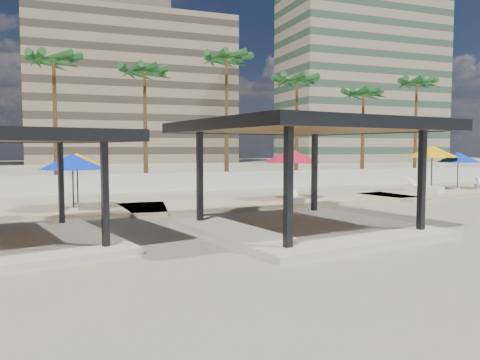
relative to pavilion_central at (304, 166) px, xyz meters
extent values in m
plane|color=tan|center=(0.60, 0.66, -2.28)|extent=(200.00, 200.00, 0.00)
cube|color=#C6B284|center=(2.60, 7.66, -2.22)|extent=(16.24, 5.11, 0.24)
cube|color=#C6B284|center=(16.60, 9.16, -2.22)|extent=(16.49, 7.75, 0.24)
cube|color=silver|center=(0.60, 16.66, -1.68)|extent=(56.00, 0.30, 1.20)
cube|color=#847259|center=(4.60, 78.66, 11.72)|extent=(38.00, 16.00, 28.00)
cube|color=#595147|center=(4.60, 78.66, 26.92)|extent=(13.30, 9.60, 2.40)
cube|color=gray|center=(48.60, 66.66, 14.72)|extent=(32.00, 15.00, 34.00)
cube|color=beige|center=(0.00, 0.00, -2.17)|extent=(8.36, 8.36, 0.22)
cube|color=black|center=(-2.18, -3.17, -0.43)|extent=(0.23, 0.23, 3.26)
cube|color=black|center=(-3.17, 2.18, -0.43)|extent=(0.23, 0.23, 3.26)
cube|color=black|center=(3.17, -2.18, -0.43)|extent=(0.23, 0.23, 3.26)
cube|color=black|center=(2.18, 3.17, -0.43)|extent=(0.23, 0.23, 3.26)
cube|color=brown|center=(0.00, 0.00, 1.35)|extent=(8.61, 8.61, 0.30)
cube|color=black|center=(0.67, -3.64, 1.35)|extent=(7.41, 1.49, 0.37)
cube|color=black|center=(-0.67, 3.64, 1.35)|extent=(7.41, 1.49, 0.37)
cube|color=black|center=(-3.64, -0.67, 1.35)|extent=(1.49, 7.41, 0.37)
cube|color=black|center=(3.64, 0.67, 1.35)|extent=(1.49, 7.41, 0.37)
cube|color=black|center=(-6.79, -1.19, -0.63)|extent=(0.21, 0.21, 2.91)
cube|color=black|center=(-7.97, 3.52, -0.63)|extent=(0.21, 0.21, 2.91)
cube|color=black|center=(-8.93, -2.63, 0.96)|extent=(6.53, 1.74, 0.33)
cube|color=black|center=(-6.53, 1.38, 0.96)|extent=(1.74, 6.53, 0.33)
cylinder|color=beige|center=(-7.30, 9.06, -2.04)|extent=(0.48, 0.48, 0.12)
cylinder|color=#262628|center=(-7.30, 9.06, -0.95)|extent=(0.07, 0.07, 2.30)
cone|color=#FFB508|center=(-7.30, 9.06, 0.04)|extent=(3.59, 3.59, 0.67)
cylinder|color=beige|center=(3.36, 7.70, -2.04)|extent=(0.52, 0.52, 0.12)
cylinder|color=#262628|center=(3.36, 7.70, -0.85)|extent=(0.07, 0.07, 2.49)
cone|color=red|center=(3.36, 7.70, 0.21)|extent=(3.80, 3.80, 0.73)
cylinder|color=beige|center=(16.37, 9.35, -2.04)|extent=(0.47, 0.47, 0.11)
cylinder|color=#262628|center=(16.37, 9.35, -0.96)|extent=(0.07, 0.07, 2.27)
cone|color=#0A31DE|center=(16.37, 9.35, 0.01)|extent=(3.47, 3.47, 0.66)
cylinder|color=beige|center=(14.68, 9.86, -2.03)|extent=(0.56, 0.56, 0.13)
cylinder|color=#262628|center=(14.68, 9.86, -0.76)|extent=(0.08, 0.08, 2.68)
cone|color=#FFB508|center=(14.68, 9.86, 0.39)|extent=(3.56, 3.56, 0.78)
cylinder|color=beige|center=(-7.52, 7.07, -2.04)|extent=(0.48, 0.48, 0.11)
cylinder|color=#262628|center=(-7.52, 7.07, -0.95)|extent=(0.07, 0.07, 2.29)
cone|color=#0A31DE|center=(-7.52, 7.07, 0.03)|extent=(2.88, 2.88, 0.67)
cube|color=white|center=(2.92, 6.49, -1.98)|extent=(0.98, 1.85, 0.25)
cube|color=white|center=(2.92, 6.49, -1.83)|extent=(0.98, 1.85, 0.05)
cube|color=white|center=(3.07, 7.16, -1.61)|extent=(0.70, 0.72, 0.45)
cube|color=white|center=(12.89, 8.48, -1.95)|extent=(1.31, 2.30, 0.30)
cube|color=white|center=(12.89, 8.48, -1.76)|extent=(1.31, 2.30, 0.07)
cube|color=white|center=(12.67, 9.30, -1.50)|extent=(0.89, 0.91, 0.55)
cone|color=brown|center=(-8.40, 18.76, 2.13)|extent=(0.36, 0.36, 8.82)
ellipsoid|color=#1B4D1E|center=(-8.40, 18.76, 6.29)|extent=(3.00, 3.00, 1.80)
cone|color=brown|center=(-2.40, 19.56, 1.99)|extent=(0.36, 0.36, 8.54)
ellipsoid|color=#1B4D1E|center=(-2.40, 19.56, 6.01)|extent=(3.00, 3.00, 1.80)
cone|color=brown|center=(3.60, 19.06, 2.57)|extent=(0.36, 0.36, 9.70)
ellipsoid|color=#1B4D1E|center=(3.60, 19.06, 7.17)|extent=(3.00, 3.00, 1.80)
cone|color=brown|center=(9.60, 19.26, 1.92)|extent=(0.36, 0.36, 8.40)
ellipsoid|color=#1B4D1E|center=(9.60, 19.26, 5.87)|extent=(3.00, 3.00, 1.80)
cone|color=brown|center=(15.60, 18.86, 1.53)|extent=(0.36, 0.36, 7.61)
ellipsoid|color=#1B4D1E|center=(15.60, 18.86, 5.08)|extent=(3.00, 3.00, 1.80)
cone|color=brown|center=(21.60, 19.46, 2.14)|extent=(0.36, 0.36, 8.84)
ellipsoid|color=#1B4D1E|center=(21.60, 19.46, 6.31)|extent=(3.00, 3.00, 1.80)
camera|label=1|loc=(-7.75, -14.45, 0.64)|focal=35.00mm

